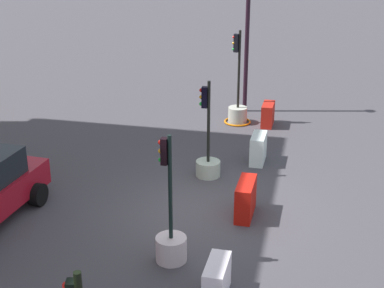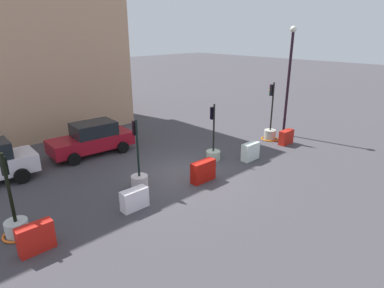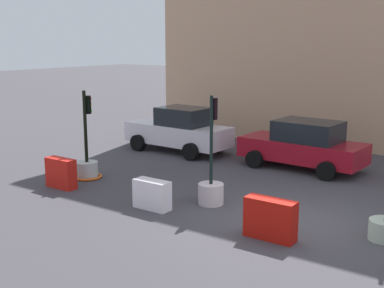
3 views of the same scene
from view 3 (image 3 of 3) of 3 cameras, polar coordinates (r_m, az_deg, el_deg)
ground_plane at (r=12.42m, az=10.78°, el=-8.85°), size 120.00×120.00×0.00m
traffic_light_0 at (r=16.37m, az=-11.81°, el=-2.37°), size 0.93×0.93×2.80m
traffic_light_1 at (r=13.47m, az=2.17°, el=-4.82°), size 0.68×0.68×2.92m
construction_barrier_0 at (r=15.44m, az=-14.63°, el=-3.21°), size 1.01×0.37×0.89m
construction_barrier_1 at (r=13.16m, az=-4.55°, el=-5.73°), size 1.01×0.42×0.77m
construction_barrier_2 at (r=11.31m, az=8.86°, el=-8.41°), size 1.16×0.41×0.91m
car_white_van at (r=19.73m, az=-1.47°, el=1.56°), size 4.39×2.19×1.77m
car_red_compact at (r=17.50m, az=12.54°, el=-0.12°), size 4.30×2.29×1.66m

